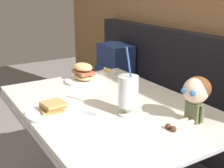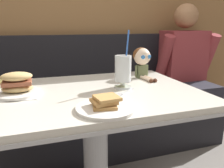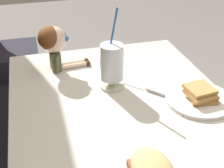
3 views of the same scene
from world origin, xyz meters
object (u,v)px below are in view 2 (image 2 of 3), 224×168
(toast_plate, at_px, (106,106))
(sandwich_plate, at_px, (17,86))
(milkshake_glass, at_px, (123,70))
(butter_saucer, at_px, (4,84))
(diner_patron, at_px, (185,63))
(butter_knife, at_px, (119,95))
(seated_doll, at_px, (142,58))

(toast_plate, height_order, sandwich_plate, sandwich_plate)
(toast_plate, distance_m, milkshake_glass, 0.35)
(butter_saucer, bearing_deg, diner_patron, 11.99)
(milkshake_glass, height_order, butter_knife, milkshake_glass)
(seated_doll, xyz_separation_m, diner_patron, (0.61, 0.38, -0.13))
(toast_plate, height_order, butter_knife, toast_plate)
(butter_saucer, bearing_deg, toast_plate, -50.91)
(sandwich_plate, distance_m, diner_patron, 1.46)
(sandwich_plate, bearing_deg, butter_knife, -20.51)
(milkshake_glass, distance_m, diner_patron, 1.01)
(milkshake_glass, bearing_deg, sandwich_plate, 175.34)
(diner_patron, bearing_deg, toast_plate, -139.35)
(sandwich_plate, height_order, butter_knife, sandwich_plate)
(seated_doll, relative_size, diner_patron, 0.28)
(milkshake_glass, relative_size, butter_saucer, 2.62)
(toast_plate, height_order, seated_doll, seated_doll)
(toast_plate, xyz_separation_m, butter_knife, (0.12, 0.15, -0.01))
(butter_knife, distance_m, seated_doll, 0.45)
(milkshake_glass, height_order, seated_doll, milkshake_glass)
(butter_saucer, relative_size, butter_knife, 0.63)
(toast_plate, relative_size, butter_knife, 1.32)
(sandwich_plate, bearing_deg, butter_saucer, 112.03)
(milkshake_glass, distance_m, butter_knife, 0.18)
(seated_doll, bearing_deg, butter_saucer, 175.21)
(toast_plate, relative_size, butter_saucer, 2.08)
(butter_saucer, relative_size, seated_doll, 0.54)
(milkshake_glass, bearing_deg, butter_saucer, 157.12)
(seated_doll, bearing_deg, milkshake_glass, -136.47)
(toast_plate, relative_size, milkshake_glass, 0.79)
(butter_knife, bearing_deg, sandwich_plate, 159.49)
(sandwich_plate, height_order, butter_saucer, sandwich_plate)
(butter_saucer, bearing_deg, milkshake_glass, -22.88)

